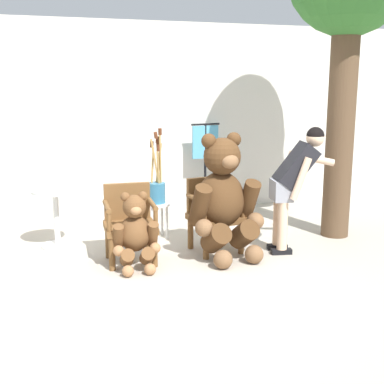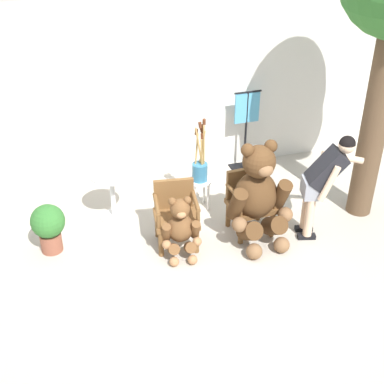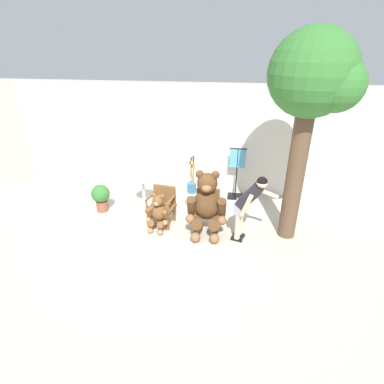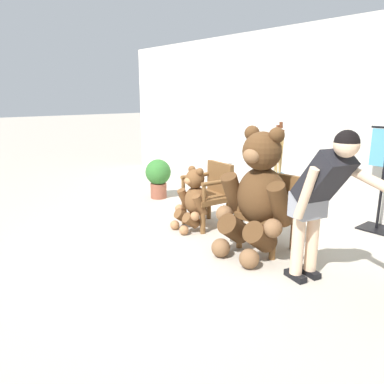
# 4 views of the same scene
# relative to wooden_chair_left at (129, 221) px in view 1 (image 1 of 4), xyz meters

# --- Properties ---
(ground_plane) EXTENTS (60.00, 60.00, 0.00)m
(ground_plane) POSITION_rel_wooden_chair_left_xyz_m (0.51, -0.49, -0.46)
(ground_plane) COLOR #B2A899
(back_wall) EXTENTS (10.00, 0.16, 2.80)m
(back_wall) POSITION_rel_wooden_chair_left_xyz_m (0.51, 1.91, 0.94)
(back_wall) COLOR beige
(back_wall) RESTS_ON ground
(wooden_chair_left) EXTENTS (0.63, 0.59, 0.86)m
(wooden_chair_left) POSITION_rel_wooden_chair_left_xyz_m (0.00, 0.00, 0.00)
(wooden_chair_left) COLOR brown
(wooden_chair_left) RESTS_ON ground
(wooden_chair_right) EXTENTS (0.59, 0.55, 0.86)m
(wooden_chair_right) POSITION_rel_wooden_chair_left_xyz_m (1.03, 0.00, 0.00)
(wooden_chair_right) COLOR brown
(wooden_chair_right) RESTS_ON ground
(teddy_bear_large) EXTENTS (0.85, 0.82, 1.43)m
(teddy_bear_large) POSITION_rel_wooden_chair_left_xyz_m (1.04, -0.26, 0.24)
(teddy_bear_large) COLOR #4C3019
(teddy_bear_large) RESTS_ON ground
(teddy_bear_small) EXTENTS (0.52, 0.51, 0.85)m
(teddy_bear_small) POSITION_rel_wooden_chair_left_xyz_m (-0.01, -0.29, -0.05)
(teddy_bear_small) COLOR brown
(teddy_bear_small) RESTS_ON ground
(person_visitor) EXTENTS (0.88, 0.49, 1.48)m
(person_visitor) POSITION_rel_wooden_chair_left_xyz_m (1.87, -0.40, 0.43)
(person_visitor) COLOR black
(person_visitor) RESTS_ON ground
(white_stool) EXTENTS (0.34, 0.34, 0.46)m
(white_stool) POSITION_rel_wooden_chair_left_xyz_m (0.55, 0.71, -0.11)
(white_stool) COLOR white
(white_stool) RESTS_ON ground
(brush_bucket) EXTENTS (0.22, 0.22, 0.95)m
(brush_bucket) POSITION_rel_wooden_chair_left_xyz_m (0.56, 0.71, 0.21)
(brush_bucket) COLOR teal
(brush_bucket) RESTS_ON white_stool
(round_side_table) EXTENTS (0.56, 0.56, 0.72)m
(round_side_table) POSITION_rel_wooden_chair_left_xyz_m (-0.69, 0.80, -0.01)
(round_side_table) COLOR white
(round_side_table) RESTS_ON ground
(clothing_display_stand) EXTENTS (0.44, 0.40, 1.36)m
(clothing_display_stand) POSITION_rel_wooden_chair_left_xyz_m (1.60, 1.58, 0.26)
(clothing_display_stand) COLOR black
(clothing_display_stand) RESTS_ON ground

